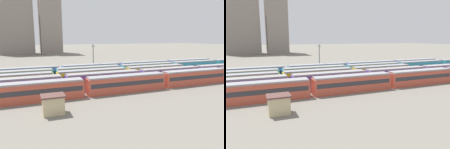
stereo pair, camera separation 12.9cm
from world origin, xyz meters
The scene contains 10 objects.
ground_plane centered at (0.00, 10.40, 0.00)m, with size 600.00×600.00×0.00m, color slate.
train_track_0 centered at (39.05, 0.00, 1.90)m, with size 112.50×3.06×3.75m.
train_track_1 centered at (26.26, 5.20, 1.90)m, with size 93.60×3.06×3.75m.
train_track_2 centered at (6.20, 10.40, 1.90)m, with size 55.80×3.06×3.75m.
train_track_3 centered at (25.74, 15.60, 1.90)m, with size 93.60×3.06×3.75m.
train_track_4 centered at (18.55, 20.80, 1.90)m, with size 74.70×3.06×3.75m.
catenary_pole_1 centered at (10.51, 23.65, 5.35)m, with size 0.24×3.20×9.61m.
signal_hut centered at (-5.99, -7.91, 1.55)m, with size 3.60×3.00×3.04m.
distant_building_1 centered at (-13.97, 122.08, 21.72)m, with size 22.73×13.42×43.45m, color gray.
distant_building_2 centered at (8.70, 122.08, 22.11)m, with size 14.42×19.88×44.23m, color gray.
Camera 1 is at (-9.53, -40.37, 11.82)m, focal length 33.72 mm.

